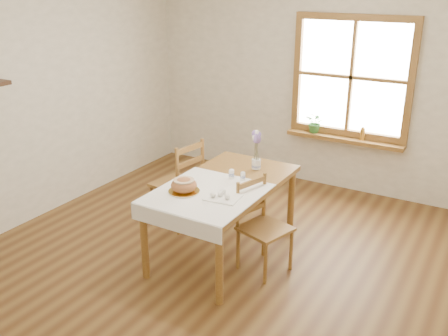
# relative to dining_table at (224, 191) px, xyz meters

# --- Properties ---
(ground) EXTENTS (5.00, 5.00, 0.00)m
(ground) POSITION_rel_dining_table_xyz_m (0.00, -0.30, -0.66)
(ground) COLOR brown
(ground) RESTS_ON ground
(room_walls) EXTENTS (4.60, 5.10, 2.65)m
(room_walls) POSITION_rel_dining_table_xyz_m (0.00, -0.30, 1.04)
(room_walls) COLOR white
(room_walls) RESTS_ON ground
(window) EXTENTS (1.46, 0.08, 1.46)m
(window) POSITION_rel_dining_table_xyz_m (0.50, 2.17, 0.79)
(window) COLOR olive
(window) RESTS_ON ground
(window_sill) EXTENTS (1.46, 0.20, 0.05)m
(window_sill) POSITION_rel_dining_table_xyz_m (0.50, 2.10, 0.03)
(window_sill) COLOR olive
(window_sill) RESTS_ON ground
(dining_table) EXTENTS (0.90, 1.60, 0.75)m
(dining_table) POSITION_rel_dining_table_xyz_m (0.00, 0.00, 0.00)
(dining_table) COLOR olive
(dining_table) RESTS_ON ground
(table_linen) EXTENTS (0.91, 0.99, 0.01)m
(table_linen) POSITION_rel_dining_table_xyz_m (0.00, -0.30, 0.09)
(table_linen) COLOR white
(table_linen) RESTS_ON dining_table
(chair_left) EXTENTS (0.54, 0.52, 0.97)m
(chair_left) POSITION_rel_dining_table_xyz_m (-0.77, 0.30, -0.18)
(chair_left) COLOR olive
(chair_left) RESTS_ON ground
(chair_right) EXTENTS (0.53, 0.51, 0.87)m
(chair_right) POSITION_rel_dining_table_xyz_m (0.48, -0.07, -0.23)
(chair_right) COLOR olive
(chair_right) RESTS_ON ground
(bread_plate) EXTENTS (0.29, 0.29, 0.01)m
(bread_plate) POSITION_rel_dining_table_xyz_m (-0.19, -0.39, 0.10)
(bread_plate) COLOR white
(bread_plate) RESTS_ON table_linen
(bread_loaf) EXTENTS (0.24, 0.24, 0.13)m
(bread_loaf) POSITION_rel_dining_table_xyz_m (-0.19, -0.39, 0.17)
(bread_loaf) COLOR #A9683C
(bread_loaf) RESTS_ON bread_plate
(egg_napkin) EXTENTS (0.31, 0.27, 0.01)m
(egg_napkin) POSITION_rel_dining_table_xyz_m (0.18, -0.33, 0.10)
(egg_napkin) COLOR white
(egg_napkin) RESTS_ON table_linen
(eggs) EXTENTS (0.24, 0.22, 0.05)m
(eggs) POSITION_rel_dining_table_xyz_m (0.18, -0.33, 0.13)
(eggs) COLOR white
(eggs) RESTS_ON egg_napkin
(salt_shaker) EXTENTS (0.05, 0.05, 0.10)m
(salt_shaker) POSITION_rel_dining_table_xyz_m (0.02, 0.11, 0.15)
(salt_shaker) COLOR white
(salt_shaker) RESTS_ON table_linen
(pepper_shaker) EXTENTS (0.06, 0.06, 0.09)m
(pepper_shaker) POSITION_rel_dining_table_xyz_m (0.13, 0.13, 0.14)
(pepper_shaker) COLOR white
(pepper_shaker) RESTS_ON table_linen
(flower_vase) EXTENTS (0.12, 0.12, 0.10)m
(flower_vase) POSITION_rel_dining_table_xyz_m (0.10, 0.47, 0.14)
(flower_vase) COLOR white
(flower_vase) RESTS_ON dining_table
(lavender_bouquet) EXTENTS (0.16, 0.16, 0.30)m
(lavender_bouquet) POSITION_rel_dining_table_xyz_m (0.10, 0.47, 0.34)
(lavender_bouquet) COLOR #7A5DA5
(lavender_bouquet) RESTS_ON flower_vase
(potted_plant) EXTENTS (0.30, 0.31, 0.20)m
(potted_plant) POSITION_rel_dining_table_xyz_m (0.11, 2.10, 0.15)
(potted_plant) COLOR #336F2C
(potted_plant) RESTS_ON window_sill
(amber_bottle) EXTENTS (0.07, 0.07, 0.16)m
(amber_bottle) POSITION_rel_dining_table_xyz_m (0.72, 2.10, 0.13)
(amber_bottle) COLOR #B07420
(amber_bottle) RESTS_ON window_sill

